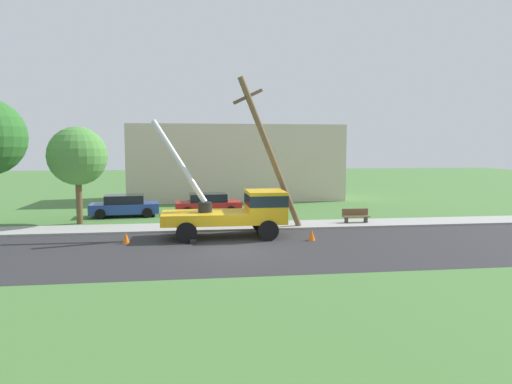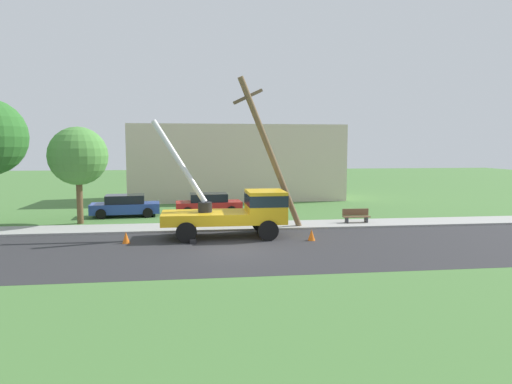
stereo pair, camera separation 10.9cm
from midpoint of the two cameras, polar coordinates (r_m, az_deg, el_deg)
ground_plane at (r=32.80m, az=-4.22°, el=-2.45°), size 120.00×120.00×0.00m
road_asphalt at (r=21.02m, az=-2.34°, el=-7.02°), size 80.00×8.98×0.01m
sidewalk_strip at (r=26.66m, az=-3.45°, el=-4.21°), size 80.00×2.57×0.10m
utility_truck at (r=23.67m, az=-1.82°, el=-2.13°), size 6.77×3.20×5.98m
leaning_utility_pole at (r=25.27m, az=1.90°, el=4.79°), size 4.10×1.78×8.31m
traffic_cone_ahead at (r=23.02m, az=6.97°, el=-5.24°), size 0.36×0.36×0.56m
traffic_cone_behind at (r=23.01m, az=-15.53°, el=-5.41°), size 0.36×0.36×0.56m
parked_sedan_blue at (r=31.76m, az=-15.65°, el=-1.61°), size 4.54×2.26×1.42m
parked_sedan_red at (r=31.68m, az=-5.72°, el=-1.45°), size 4.48×2.16×1.42m
park_bench at (r=28.24m, az=12.29°, el=-2.93°), size 1.60×0.45×0.90m
roadside_tree_far at (r=29.37m, az=-20.89°, el=4.11°), size 3.44×3.44×5.76m
lowrise_building_backdrop at (r=40.73m, az=-2.31°, el=3.66°), size 18.00×6.00×6.40m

